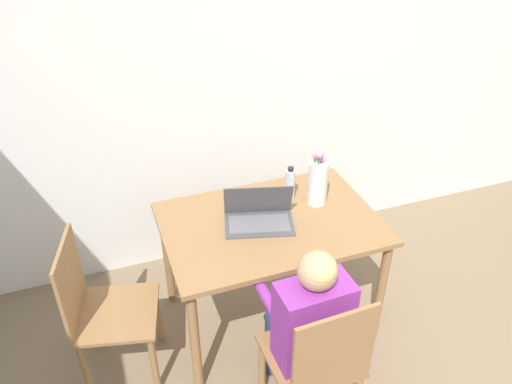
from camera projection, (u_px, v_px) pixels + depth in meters
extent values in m
cube|color=white|center=(266.00, 74.00, 3.09)|extent=(6.40, 0.05, 2.50)
cube|color=olive|center=(270.00, 224.00, 2.69)|extent=(1.16, 0.79, 0.03)
cylinder|color=olive|center=(195.00, 343.00, 2.47)|extent=(0.05, 0.05, 0.70)
cylinder|color=olive|center=(380.00, 292.00, 2.77)|extent=(0.05, 0.05, 0.70)
cylinder|color=olive|center=(167.00, 257.00, 3.01)|extent=(0.05, 0.05, 0.70)
cylinder|color=olive|center=(325.00, 222.00, 3.31)|extent=(0.05, 0.05, 0.70)
cube|color=olive|center=(310.00, 355.00, 2.32)|extent=(0.41, 0.41, 0.02)
cube|color=olive|center=(334.00, 354.00, 2.05)|extent=(0.38, 0.03, 0.44)
cylinder|color=olive|center=(322.00, 348.00, 2.63)|extent=(0.04, 0.04, 0.41)
cylinder|color=olive|center=(262.00, 368.00, 2.52)|extent=(0.04, 0.04, 0.41)
cube|color=olive|center=(118.00, 313.00, 2.55)|extent=(0.48, 0.48, 0.02)
cube|color=olive|center=(70.00, 283.00, 2.40)|extent=(0.10, 0.37, 0.44)
cylinder|color=olive|center=(154.00, 364.00, 2.54)|extent=(0.04, 0.04, 0.41)
cylinder|color=olive|center=(158.00, 315.00, 2.82)|extent=(0.04, 0.04, 0.41)
cylinder|color=olive|center=(86.00, 371.00, 2.50)|extent=(0.04, 0.04, 0.41)
cylinder|color=olive|center=(96.00, 320.00, 2.79)|extent=(0.04, 0.04, 0.41)
cube|color=purple|center=(313.00, 322.00, 2.20)|extent=(0.34, 0.19, 0.43)
sphere|color=tan|center=(317.00, 271.00, 2.04)|extent=(0.17, 0.17, 0.17)
sphere|color=#D8BC72|center=(320.00, 269.00, 2.02)|extent=(0.15, 0.15, 0.15)
cylinder|color=navy|center=(311.00, 326.00, 2.44)|extent=(0.10, 0.28, 0.09)
cylinder|color=navy|center=(283.00, 335.00, 2.40)|extent=(0.10, 0.28, 0.09)
cylinder|color=navy|center=(296.00, 336.00, 2.68)|extent=(0.07, 0.07, 0.43)
cylinder|color=navy|center=(271.00, 344.00, 2.63)|extent=(0.07, 0.07, 0.43)
cylinder|color=purple|center=(319.00, 280.00, 2.40)|extent=(0.06, 0.24, 0.06)
cylinder|color=purple|center=(265.00, 295.00, 2.31)|extent=(0.06, 0.24, 0.06)
cube|color=#4C4C51|center=(259.00, 224.00, 2.65)|extent=(0.41, 0.31, 0.01)
cube|color=slate|center=(259.00, 223.00, 2.65)|extent=(0.35, 0.24, 0.00)
cube|color=#4C4C51|center=(258.00, 200.00, 2.65)|extent=(0.37, 0.18, 0.21)
cube|color=#19284C|center=(258.00, 199.00, 2.65)|extent=(0.34, 0.16, 0.18)
cylinder|color=silver|center=(318.00, 183.00, 2.77)|extent=(0.11, 0.11, 0.26)
cylinder|color=#3D7A38|center=(321.00, 176.00, 2.76)|extent=(0.01, 0.01, 0.22)
sphere|color=#EA9EC6|center=(323.00, 158.00, 2.70)|extent=(0.04, 0.04, 0.04)
cylinder|color=#3D7A38|center=(316.00, 177.00, 2.77)|extent=(0.01, 0.01, 0.21)
sphere|color=#EA9EC6|center=(317.00, 160.00, 2.72)|extent=(0.04, 0.04, 0.04)
cylinder|color=#3D7A38|center=(314.00, 175.00, 2.74)|extent=(0.01, 0.01, 0.25)
sphere|color=#EA9EC6|center=(315.00, 155.00, 2.67)|extent=(0.04, 0.04, 0.04)
cylinder|color=#3D7A38|center=(318.00, 176.00, 2.72)|extent=(0.01, 0.01, 0.27)
sphere|color=#EA9EC6|center=(319.00, 154.00, 2.64)|extent=(0.05, 0.05, 0.05)
cylinder|color=#3D7A38|center=(322.00, 181.00, 2.75)|extent=(0.01, 0.01, 0.19)
sphere|color=#EA9EC6|center=(323.00, 166.00, 2.69)|extent=(0.04, 0.04, 0.04)
cylinder|color=silver|center=(290.00, 185.00, 2.82)|extent=(0.06, 0.06, 0.19)
cylinder|color=#262628|center=(291.00, 169.00, 2.76)|extent=(0.03, 0.03, 0.02)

